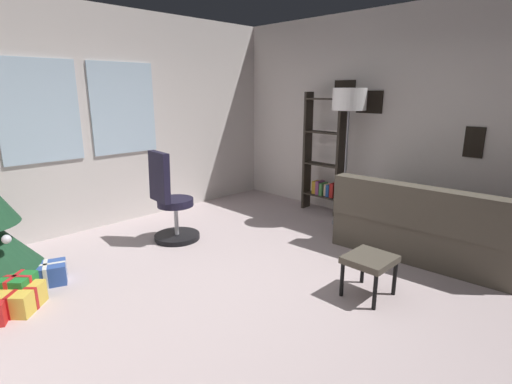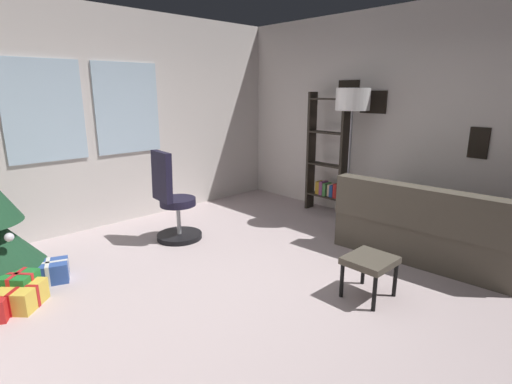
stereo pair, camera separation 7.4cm
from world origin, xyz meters
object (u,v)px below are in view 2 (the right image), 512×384
(gift_box_gold, at_px, (21,296))
(office_chair, at_px, (173,206))
(gift_box_blue, at_px, (49,272))
(floor_lamp, at_px, (352,106))
(couch, at_px, (441,232))
(gift_box_green, at_px, (19,287))
(footstool, at_px, (370,263))
(bookshelf, at_px, (327,161))

(gift_box_gold, relative_size, office_chair, 0.40)
(gift_box_blue, height_order, floor_lamp, floor_lamp)
(couch, distance_m, gift_box_blue, 4.11)
(couch, height_order, gift_box_green, couch)
(footstool, distance_m, bookshelf, 2.59)
(gift_box_green, distance_m, bookshelf, 4.16)
(footstool, relative_size, bookshelf, 0.23)
(couch, height_order, office_chair, office_chair)
(gift_box_gold, height_order, office_chair, office_chair)
(footstool, height_order, floor_lamp, floor_lamp)
(couch, height_order, gift_box_blue, couch)
(footstool, xyz_separation_m, office_chair, (-0.51, 2.41, 0.12))
(gift_box_blue, relative_size, floor_lamp, 0.23)
(bookshelf, height_order, floor_lamp, floor_lamp)
(gift_box_blue, distance_m, office_chair, 1.53)
(footstool, xyz_separation_m, floor_lamp, (1.51, 1.25, 1.29))
(footstool, bearing_deg, gift_box_gold, 139.64)
(gift_box_green, bearing_deg, bookshelf, -4.01)
(gift_box_blue, bearing_deg, office_chair, 4.22)
(floor_lamp, bearing_deg, bookshelf, 62.76)
(footstool, relative_size, gift_box_blue, 1.00)
(footstool, relative_size, gift_box_green, 1.12)
(couch, xyz_separation_m, footstool, (-1.34, 0.08, 0.02))
(office_chair, bearing_deg, couch, -53.35)
(gift_box_blue, xyz_separation_m, office_chair, (1.49, 0.11, 0.34))
(office_chair, relative_size, floor_lamp, 0.61)
(couch, bearing_deg, office_chair, 126.65)
(bookshelf, bearing_deg, gift_box_green, 175.99)
(gift_box_gold, bearing_deg, bookshelf, -2.13)
(gift_box_green, distance_m, office_chair, 1.84)
(gift_box_blue, relative_size, bookshelf, 0.23)
(gift_box_blue, height_order, office_chair, office_chair)
(bookshelf, bearing_deg, gift_box_blue, 172.72)
(footstool, bearing_deg, bookshelf, 45.23)
(gift_box_blue, bearing_deg, gift_box_green, -146.81)
(office_chair, height_order, bookshelf, bookshelf)
(couch, xyz_separation_m, gift_box_gold, (-3.66, 2.05, -0.20))
(footstool, bearing_deg, gift_box_blue, 131.00)
(gift_box_gold, bearing_deg, footstool, -40.36)
(gift_box_green, distance_m, floor_lamp, 4.17)
(footstool, distance_m, floor_lamp, 2.34)
(office_chair, distance_m, floor_lamp, 2.60)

